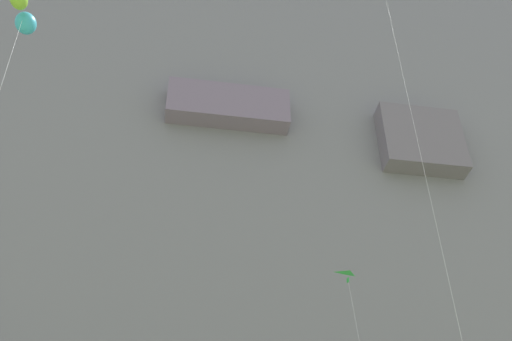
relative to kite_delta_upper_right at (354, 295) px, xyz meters
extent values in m
cube|color=gray|center=(-5.32, 36.54, 24.97)|extent=(180.00, 29.72, 84.19)
cube|color=slate|center=(-5.32, 21.22, 32.98)|extent=(13.62, 3.65, 5.04)
cube|color=slate|center=(16.81, 20.71, 30.83)|extent=(9.48, 2.80, 8.55)
cylinder|color=silver|center=(0.47, -9.80, 0.16)|extent=(2.42, 5.15, 34.33)
pyramid|color=green|center=(0.03, 0.27, 1.33)|extent=(1.15, 0.89, 0.13)
cube|color=green|center=(-0.05, 0.59, 1.23)|extent=(0.10, 0.28, 0.30)
ellipsoid|color=#38B2D1|center=(-17.69, -9.59, 7.77)|extent=(1.07, 1.22, 0.98)
camera|label=1|loc=(-9.93, -29.57, -15.45)|focal=43.70mm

